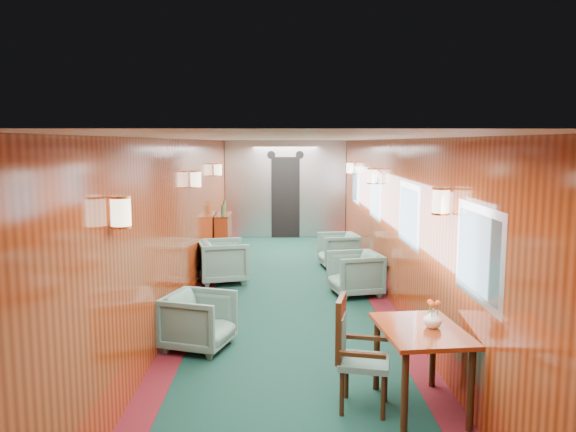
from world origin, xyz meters
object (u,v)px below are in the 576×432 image
(side_chair, at_px, (354,349))
(armchair_right_far, at_px, (338,250))
(dining_table, at_px, (421,341))
(credenza, at_px, (223,233))
(armchair_left_near, at_px, (199,321))
(armchair_right_near, at_px, (355,274))
(armchair_left_far, at_px, (223,261))

(side_chair, height_order, armchair_right_far, side_chair)
(side_chair, distance_m, armchair_right_far, 5.71)
(side_chair, bearing_deg, dining_table, 9.94)
(credenza, distance_m, armchair_left_near, 5.57)
(credenza, bearing_deg, armchair_right_near, -54.33)
(armchair_left_far, bearing_deg, armchair_left_near, 166.33)
(armchair_right_near, bearing_deg, side_chair, -20.18)
(credenza, height_order, armchair_right_near, credenza)
(credenza, distance_m, armchair_right_far, 2.67)
(armchair_right_near, bearing_deg, armchair_left_near, -55.22)
(dining_table, height_order, armchair_right_near, dining_table)
(dining_table, bearing_deg, credenza, 103.66)
(armchair_left_near, xyz_separation_m, armchair_right_far, (2.03, 4.22, -0.00))
(credenza, bearing_deg, side_chair, -75.15)
(credenza, height_order, armchair_left_near, credenza)
(armchair_right_near, bearing_deg, armchair_right_far, 169.18)
(side_chair, relative_size, armchair_right_far, 1.41)
(credenza, bearing_deg, dining_table, -70.88)
(side_chair, bearing_deg, armchair_right_near, 95.57)
(credenza, relative_size, armchair_left_near, 1.57)
(side_chair, bearing_deg, armchair_left_far, 122.90)
(credenza, bearing_deg, armchair_left_near, -87.10)
(dining_table, xyz_separation_m, armchair_left_near, (-2.17, 1.50, -0.30))
(dining_table, distance_m, side_chair, 0.59)
(credenza, relative_size, armchair_left_far, 1.41)
(credenza, distance_m, armchair_right_near, 4.06)
(dining_table, bearing_deg, armchair_right_far, 85.89)
(dining_table, xyz_separation_m, armchair_right_far, (-0.14, 5.73, -0.30))
(armchair_right_far, bearing_deg, armchair_left_far, -68.89)
(dining_table, distance_m, armchair_left_far, 5.09)
(armchair_right_far, bearing_deg, armchair_right_near, -6.34)
(armchair_right_near, distance_m, armchair_right_far, 1.97)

